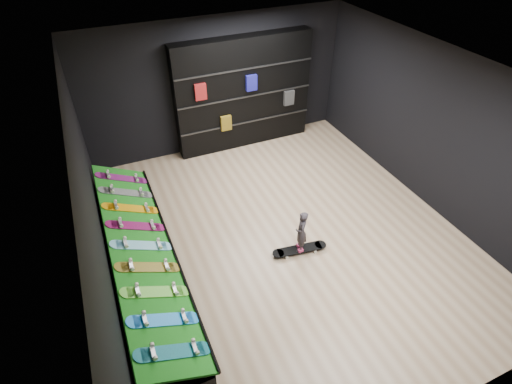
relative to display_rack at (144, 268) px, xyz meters
name	(u,v)px	position (x,y,z in m)	size (l,w,h in m)	color
floor	(285,234)	(2.55, 0.00, -0.25)	(6.00, 7.00, 0.01)	tan
ceiling	(295,77)	(2.55, 0.00, 2.75)	(6.00, 7.00, 0.01)	white
wall_back	(217,85)	(2.55, 3.50, 1.25)	(6.00, 0.02, 3.00)	black
wall_front	(456,354)	(2.55, -3.50, 1.25)	(6.00, 0.02, 3.00)	black
wall_left	(94,217)	(-0.45, 0.00, 1.25)	(0.02, 7.00, 3.00)	black
wall_right	(434,130)	(5.55, 0.00, 1.25)	(0.02, 7.00, 3.00)	black
display_rack	(144,268)	(0.00, 0.00, 0.00)	(0.90, 4.50, 0.50)	black
turf_ramp	(142,247)	(0.05, 0.00, 0.46)	(1.00, 4.50, 0.04)	#10610F
back_shelving	(244,94)	(3.11, 3.32, 1.03)	(3.20, 0.37, 2.56)	black
floor_skateboard	(299,250)	(2.57, -0.50, -0.20)	(0.98, 0.22, 0.09)	black
child	(301,239)	(2.57, -0.50, 0.08)	(0.18, 0.13, 0.48)	black
display_board_0	(174,352)	(0.06, -1.90, 0.49)	(0.98, 0.22, 0.09)	#0C8C99
display_board_1	(164,320)	(0.06, -1.42, 0.49)	(0.98, 0.22, 0.09)	blue
display_board_2	(156,292)	(0.06, -0.95, 0.49)	(0.98, 0.22, 0.09)	green
display_board_3	(149,267)	(0.06, -0.48, 0.49)	(0.98, 0.22, 0.09)	yellow
display_board_4	(142,245)	(0.06, 0.00, 0.49)	(0.98, 0.22, 0.09)	#0CB2E5
display_board_5	(136,226)	(0.06, 0.48, 0.49)	(0.98, 0.22, 0.09)	#E5198C
display_board_6	(131,208)	(0.06, 0.95, 0.49)	(0.98, 0.22, 0.09)	yellow
display_board_7	(126,192)	(0.06, 1.42, 0.49)	(0.98, 0.22, 0.09)	black
display_board_8	(122,178)	(0.06, 1.90, 0.49)	(0.98, 0.22, 0.09)	#2626BF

